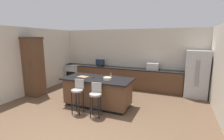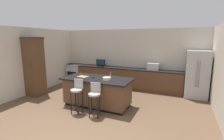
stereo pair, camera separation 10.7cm
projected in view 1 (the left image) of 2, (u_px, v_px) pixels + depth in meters
The scene contains 17 objects.
ground_plane at pixel (68, 137), 3.74m from camera, with size 18.52×18.52×0.00m, color brown.
wall_back at pixel (129, 58), 7.70m from camera, with size 7.08×0.12×2.64m, color beige.
wall_left at pixel (36, 60), 6.87m from camera, with size 0.12×5.03×2.64m, color beige.
counter_back at pixel (126, 78), 7.52m from camera, with size 4.86×0.62×0.91m.
kitchen_island at pixel (98, 92), 5.45m from camera, with size 2.28×1.06×0.94m.
refrigerator at pixel (196, 74), 6.27m from camera, with size 0.81×0.82×1.78m.
range_oven at pixel (74, 73), 8.59m from camera, with size 0.77×0.63×0.93m.
cabinet_tower at pixel (34, 66), 6.35m from camera, with size 0.61×0.62×2.27m.
microwave at pixel (153, 66), 6.95m from camera, with size 0.48×0.36×0.29m, color #B7BABF.
tv_monitor at pixel (100, 63), 7.85m from camera, with size 0.46×0.16×0.34m.
sink_faucet_back at pixel (123, 65), 7.57m from camera, with size 0.02×0.02×0.24m, color #B2B2B7.
sink_faucet_island at pixel (111, 76), 5.16m from camera, with size 0.02×0.02×0.22m, color #B2B2B7.
bar_stool_left at pixel (78, 93), 4.87m from camera, with size 0.34×0.35×1.02m.
bar_stool_right at pixel (96, 97), 4.66m from camera, with size 0.35×0.37×0.97m.
fruit_bowl at pixel (107, 79), 5.13m from camera, with size 0.25×0.25×0.08m, color beige.
cell_phone at pixel (94, 78), 5.42m from camera, with size 0.07×0.15×0.01m, color black.
cutting_board at pixel (83, 77), 5.52m from camera, with size 0.35×0.25×0.02m, color #A87F51.
Camera 1 is at (2.24, -2.74, 2.19)m, focal length 26.40 mm.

